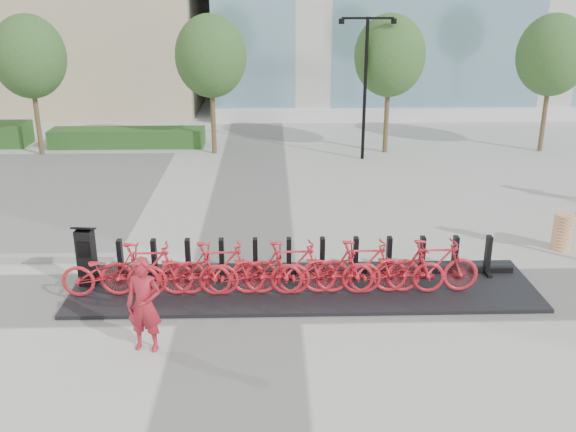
{
  "coord_description": "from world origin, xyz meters",
  "views": [
    {
      "loc": [
        0.63,
        -11.81,
        5.99
      ],
      "look_at": [
        1.0,
        1.5,
        1.2
      ],
      "focal_mm": 40.0,
      "sensor_mm": 36.0,
      "label": 1
    }
  ],
  "objects_px": {
    "bike_0": "(110,272)",
    "worker_red": "(144,305)",
    "kiosk": "(87,256)",
    "construction_barrel": "(562,231)"
  },
  "relations": [
    {
      "from": "worker_red",
      "to": "construction_barrel",
      "type": "height_order",
      "value": "worker_red"
    },
    {
      "from": "bike_0",
      "to": "worker_red",
      "type": "distance_m",
      "value": 2.19
    },
    {
      "from": "bike_0",
      "to": "construction_barrel",
      "type": "height_order",
      "value": "bike_0"
    },
    {
      "from": "worker_red",
      "to": "construction_barrel",
      "type": "relative_size",
      "value": 1.93
    },
    {
      "from": "kiosk",
      "to": "worker_red",
      "type": "distance_m",
      "value": 2.97
    },
    {
      "from": "kiosk",
      "to": "worker_red",
      "type": "xyz_separation_m",
      "value": [
        1.65,
        -2.46,
        0.14
      ]
    },
    {
      "from": "bike_0",
      "to": "kiosk",
      "type": "bearing_deg",
      "value": 47.3
    },
    {
      "from": "worker_red",
      "to": "construction_barrel",
      "type": "bearing_deg",
      "value": 35.94
    },
    {
      "from": "bike_0",
      "to": "kiosk",
      "type": "distance_m",
      "value": 0.83
    },
    {
      "from": "kiosk",
      "to": "construction_barrel",
      "type": "distance_m",
      "value": 10.97
    }
  ]
}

